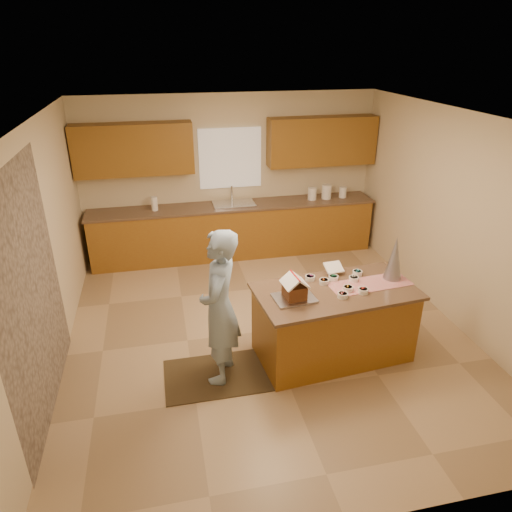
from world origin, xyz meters
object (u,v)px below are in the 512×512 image
Objects in this scene: island_base at (333,324)px; tinsel_tree at (394,258)px; boy at (220,308)px; gingerbread_house at (295,289)px.

island_base is 3.27× the size of tinsel_tree.
tinsel_tree reaches higher than island_base.
island_base is 0.99× the size of boy.
gingerbread_house is (0.82, 0.01, 0.12)m from boy.
boy reaches higher than gingerbread_house.
tinsel_tree reaches higher than gingerbread_house.
gingerbread_house is at bearing 111.08° from boy.
boy is (-2.09, -0.23, -0.26)m from tinsel_tree.
tinsel_tree is 2.12m from boy.
tinsel_tree is 1.80× the size of gingerbread_house.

